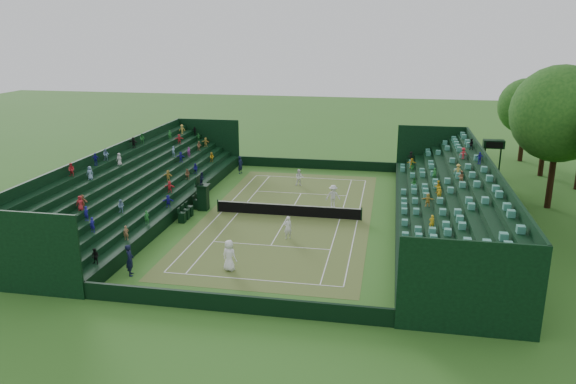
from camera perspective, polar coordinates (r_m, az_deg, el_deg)
name	(u,v)px	position (r m, az deg, el deg)	size (l,w,h in m)	color
ground	(288,216)	(44.53, 0.00, -2.47)	(160.00, 160.00, 0.00)	#326720
court_surface	(288,216)	(44.53, 0.00, -2.46)	(12.97, 26.77, 0.01)	#366D24
perimeter_wall_north	(316,164)	(59.47, 2.82, 2.86)	(17.17, 0.20, 1.00)	black
perimeter_wall_south	(232,303)	(30.09, -5.68, -11.20)	(17.17, 0.20, 1.00)	black
perimeter_wall_east	(397,217)	(43.70, 11.01, -2.47)	(0.20, 31.77, 1.00)	black
perimeter_wall_west	(186,204)	(46.61, -10.31, -1.23)	(0.20, 31.77, 1.00)	black
north_grandstand	(455,207)	(43.64, 16.58, -1.43)	(6.60, 32.00, 4.90)	black
south_grandstand	(137,189)	(47.93, -15.05, 0.27)	(6.60, 32.00, 4.90)	black
tennis_net	(288,210)	(44.36, 0.00, -1.83)	(11.67, 0.10, 1.06)	black
scoreboard_tower	(494,146)	(59.36, 20.15, 4.45)	(2.00, 1.00, 3.70)	black
tree_row	(573,122)	(53.05, 26.94, 6.35)	(10.78, 35.10, 11.67)	black
umpire_chair	(203,194)	(46.19, -8.65, -0.19)	(1.02, 1.02, 3.19)	black
courtside_chairs	(193,207)	(45.95, -9.62, -1.53)	(0.53, 5.50, 1.16)	black
player_near_west	(229,255)	(34.71, -5.99, -6.43)	(0.96, 0.63, 1.97)	white
player_near_east	(288,227)	(39.64, -0.02, -3.62)	(0.60, 0.40, 1.66)	white
player_far_west	(299,178)	(52.87, 1.16, 1.47)	(0.77, 0.60, 1.58)	white
player_far_east	(333,196)	(46.68, 4.61, -0.41)	(1.22, 0.70, 1.89)	white
line_judge_north	(240,165)	(57.52, -4.86, 2.77)	(0.66, 0.44, 1.82)	black
line_judge_south	(130,260)	(35.20, -15.77, -6.66)	(0.72, 0.47, 1.96)	black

